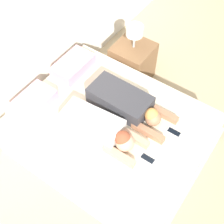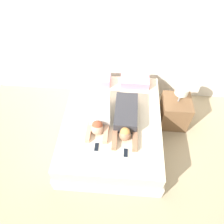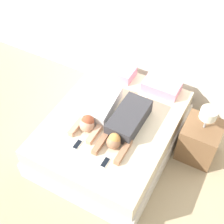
{
  "view_description": "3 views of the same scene",
  "coord_description": "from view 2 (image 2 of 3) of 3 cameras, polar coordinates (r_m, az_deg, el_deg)",
  "views": [
    {
      "loc": [
        -1.59,
        -1.11,
        3.29
      ],
      "look_at": [
        0.0,
        0.0,
        0.7
      ],
      "focal_mm": 50.0,
      "sensor_mm": 36.0,
      "label": 1
    },
    {
      "loc": [
        0.16,
        -2.15,
        3.34
      ],
      "look_at": [
        0.0,
        0.0,
        0.7
      ],
      "focal_mm": 35.0,
      "sensor_mm": 36.0,
      "label": 2
    },
    {
      "loc": [
        1.26,
        -2.33,
        3.66
      ],
      "look_at": [
        0.0,
        0.0,
        0.7
      ],
      "focal_mm": 50.0,
      "sensor_mm": 36.0,
      "label": 3
    }
  ],
  "objects": [
    {
      "name": "person_left",
      "position": [
        3.46,
        -3.29,
        -0.54
      ],
      "size": [
        0.37,
        0.95,
        0.22
      ],
      "color": "silver",
      "rests_on": "bed"
    },
    {
      "name": "pillow_head_left",
      "position": [
        4.06,
        -4.15,
        8.55
      ],
      "size": [
        0.52,
        0.31,
        0.14
      ],
      "color": "pink",
      "rests_on": "bed"
    },
    {
      "name": "wall_back",
      "position": [
        3.91,
        1.39,
        19.3
      ],
      "size": [
        12.0,
        0.06,
        2.6
      ],
      "color": "white",
      "rests_on": "ground_plane"
    },
    {
      "name": "nightstand",
      "position": [
        4.09,
        16.1,
        0.29
      ],
      "size": [
        0.49,
        0.49,
        0.9
      ],
      "color": "brown",
      "rests_on": "ground_plane"
    },
    {
      "name": "cell_phone_right",
      "position": [
        3.17,
        3.61,
        -10.62
      ],
      "size": [
        0.07,
        0.16,
        0.01
      ],
      "color": "silver",
      "rests_on": "bed"
    },
    {
      "name": "person_right",
      "position": [
        3.42,
        3.64,
        -1.25
      ],
      "size": [
        0.37,
        0.98,
        0.2
      ],
      "color": "#333338",
      "rests_on": "bed"
    },
    {
      "name": "ground_plane",
      "position": [
        3.97,
        -0.0,
        -6.41
      ],
      "size": [
        12.0,
        12.0,
        0.0
      ],
      "primitive_type": "plane",
      "color": "tan"
    },
    {
      "name": "bed",
      "position": [
        3.75,
        -0.0,
        -4.16
      ],
      "size": [
        1.63,
        2.06,
        0.55
      ],
      "color": "beige",
      "rests_on": "ground_plane"
    },
    {
      "name": "pillow_head_right",
      "position": [
        4.03,
        5.97,
        8.01
      ],
      "size": [
        0.52,
        0.31,
        0.14
      ],
      "color": "pink",
      "rests_on": "bed"
    },
    {
      "name": "cell_phone_left",
      "position": [
        3.22,
        -4.03,
        -9.12
      ],
      "size": [
        0.07,
        0.16,
        0.01
      ],
      "color": "silver",
      "rests_on": "bed"
    }
  ]
}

